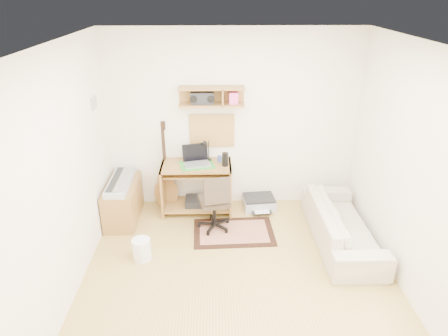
{
  "coord_description": "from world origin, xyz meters",
  "views": [
    {
      "loc": [
        -0.26,
        -3.48,
        3.08
      ],
      "look_at": [
        -0.15,
        1.05,
        1.0
      ],
      "focal_mm": 32.03,
      "sensor_mm": 36.0,
      "label": 1
    }
  ],
  "objects_px": {
    "task_chair": "(214,201)",
    "printer": "(259,203)",
    "cabinet": "(123,201)",
    "desk": "(197,188)",
    "sofa": "(343,219)"
  },
  "relations": [
    {
      "from": "task_chair",
      "to": "printer",
      "type": "distance_m",
      "value": 0.92
    },
    {
      "from": "cabinet",
      "to": "printer",
      "type": "relative_size",
      "value": 1.93
    },
    {
      "from": "desk",
      "to": "cabinet",
      "type": "distance_m",
      "value": 1.07
    },
    {
      "from": "printer",
      "to": "desk",
      "type": "bearing_deg",
      "value": 176.91
    },
    {
      "from": "desk",
      "to": "task_chair",
      "type": "xyz_separation_m",
      "value": [
        0.25,
        -0.49,
        0.05
      ]
    },
    {
      "from": "task_chair",
      "to": "printer",
      "type": "relative_size",
      "value": 1.82
    },
    {
      "from": "desk",
      "to": "sofa",
      "type": "height_order",
      "value": "desk"
    },
    {
      "from": "task_chair",
      "to": "sofa",
      "type": "relative_size",
      "value": 0.48
    },
    {
      "from": "desk",
      "to": "printer",
      "type": "height_order",
      "value": "desk"
    },
    {
      "from": "desk",
      "to": "printer",
      "type": "distance_m",
      "value": 0.97
    },
    {
      "from": "task_chair",
      "to": "printer",
      "type": "bearing_deg",
      "value": 26.25
    },
    {
      "from": "desk",
      "to": "cabinet",
      "type": "xyz_separation_m",
      "value": [
        -1.05,
        -0.2,
        -0.1
      ]
    },
    {
      "from": "desk",
      "to": "cabinet",
      "type": "height_order",
      "value": "desk"
    },
    {
      "from": "printer",
      "to": "sofa",
      "type": "bearing_deg",
      "value": -48.0
    },
    {
      "from": "task_chair",
      "to": "sofa",
      "type": "height_order",
      "value": "task_chair"
    }
  ]
}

